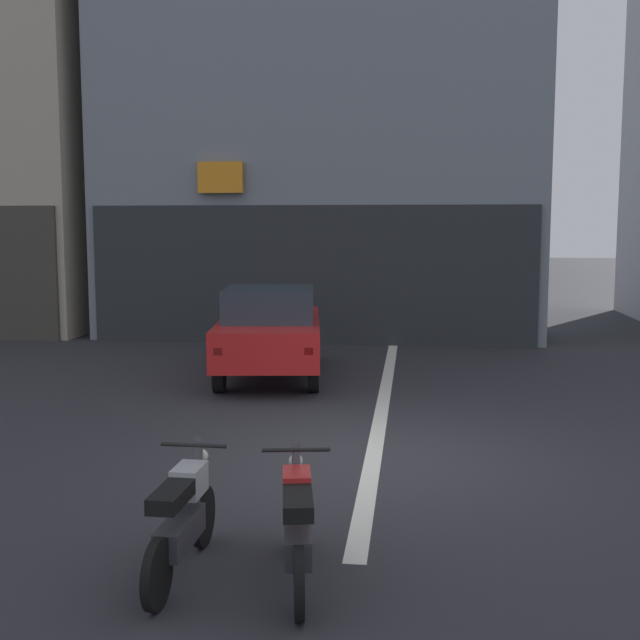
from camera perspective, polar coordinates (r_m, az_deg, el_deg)
name	(u,v)px	position (r m, az deg, el deg)	size (l,w,h in m)	color
ground_plane	(373,458)	(9.58, 3.84, -9.84)	(120.00, 120.00, 0.00)	#2B2B30
lane_centre_line	(389,368)	(15.42, 4.99, -3.44)	(0.20, 18.00, 0.01)	silver
building_mid_block	(330,11)	(23.19, 0.72, 21.28)	(10.72, 8.59, 17.10)	gray
car_red_crossing_near	(270,329)	(14.31, -3.60, -0.66)	(2.27, 4.29, 1.64)	black
motorcycle_silver_row_leftmost	(182,518)	(6.52, -9.85, -13.81)	(0.55, 1.67, 0.98)	black
motorcycle_red_row_left_mid	(297,525)	(6.31, -1.65, -14.46)	(0.55, 1.66, 0.98)	black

